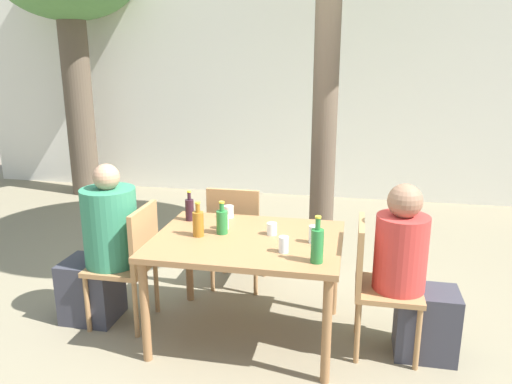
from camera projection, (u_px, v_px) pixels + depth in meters
ground_plane at (248, 334)px, 3.66m from camera, size 30.00×30.00×0.00m
cafe_building_wall at (307, 98)px, 6.96m from camera, size 10.00×0.08×2.80m
dining_table_front at (247, 249)px, 3.48m from camera, size 1.30×1.00×0.75m
patio_chair_0 at (131, 258)px, 3.69m from camera, size 0.44×0.44×0.92m
patio_chair_1 at (376, 279)px, 3.35m from camera, size 0.44×0.44×0.92m
patio_chair_2 at (236, 231)px, 4.26m from camera, size 0.44×0.44×0.92m
person_seated_0 at (102, 251)px, 3.72m from camera, size 0.60×0.40×1.23m
person_seated_1 at (413, 281)px, 3.30m from camera, size 0.57×0.34×1.19m
wine_bottle_0 at (190, 209)px, 3.81m from camera, size 0.06×0.06×0.23m
amber_bottle_1 at (198, 223)px, 3.47m from camera, size 0.08×0.08×0.25m
green_bottle_2 at (222, 221)px, 3.52m from camera, size 0.08×0.08×0.24m
green_bottle_3 at (317, 245)px, 3.02m from camera, size 0.08×0.08×0.30m
drinking_glass_0 at (229, 212)px, 3.89m from camera, size 0.08×0.08×0.09m
drinking_glass_1 at (313, 234)px, 3.35m from camera, size 0.06×0.06×0.12m
drinking_glass_2 at (224, 222)px, 3.62m from camera, size 0.07×0.07×0.10m
drinking_glass_3 at (272, 229)px, 3.51m from camera, size 0.07×0.07×0.09m
drinking_glass_4 at (284, 244)px, 3.19m from camera, size 0.06×0.06×0.11m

